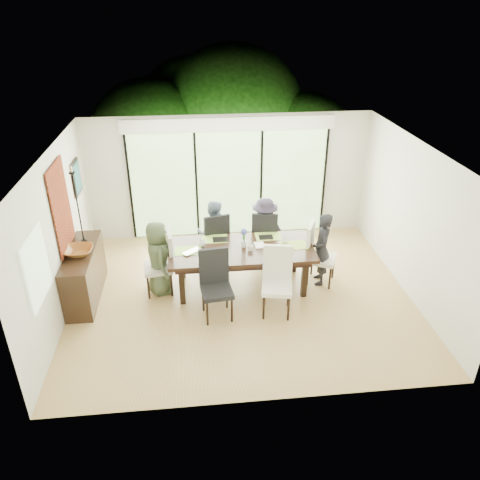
{
  "coord_description": "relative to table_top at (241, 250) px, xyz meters",
  "views": [
    {
      "loc": [
        -0.78,
        -6.99,
        4.82
      ],
      "look_at": [
        0.0,
        0.25,
        1.0
      ],
      "focal_mm": 35.0,
      "sensor_mm": 36.0,
      "label": 1
    }
  ],
  "objects": [
    {
      "name": "chair_left_end",
      "position": [
        -1.5,
        0.0,
        -0.18
      ],
      "size": [
        0.55,
        0.55,
        1.19
      ],
      "primitive_type": null,
      "rotation": [
        0.0,
        0.0,
        -1.45
      ],
      "color": "beige",
      "rests_on": "floor"
    },
    {
      "name": "wall_right",
      "position": [
        2.98,
        -0.3,
        0.57
      ],
      "size": [
        0.02,
        5.0,
        2.7
      ],
      "primitive_type": "cube",
      "color": "silver",
      "rests_on": "floor"
    },
    {
      "name": "art_canvas",
      "position": [
        -2.98,
        1.4,
        0.97
      ],
      "size": [
        0.01,
        0.45,
        0.55
      ],
      "primitive_type": "cube",
      "color": "#1A4C54",
      "rests_on": "wall_left"
    },
    {
      "name": "tablet_far_l",
      "position": [
        -0.35,
        0.35,
        0.05
      ],
      "size": [
        0.28,
        0.19,
        0.01
      ],
      "primitive_type": "cube",
      "color": "black",
      "rests_on": "table_top"
    },
    {
      "name": "person_right_end",
      "position": [
        1.48,
        0.0,
        -0.08
      ],
      "size": [
        0.47,
        0.69,
        1.39
      ],
      "primitive_type": "imported",
      "rotation": [
        0.0,
        0.0,
        -1.67
      ],
      "color": "black",
      "rests_on": "floor"
    },
    {
      "name": "floor",
      "position": [
        -0.03,
        -0.3,
        -0.78
      ],
      "size": [
        6.0,
        5.0,
        0.01
      ],
      "primitive_type": "cube",
      "color": "olive",
      "rests_on": "ground"
    },
    {
      "name": "platter_base",
      "position": [
        -0.55,
        -0.3,
        0.05
      ],
      "size": [
        0.28,
        0.28,
        0.03
      ],
      "primitive_type": "cube",
      "color": "white",
      "rests_on": "table_top"
    },
    {
      "name": "table_apron",
      "position": [
        0.0,
        0.0,
        -0.1
      ],
      "size": [
        2.37,
        0.97,
        0.11
      ],
      "primitive_type": "cube",
      "color": "black",
      "rests_on": "floor"
    },
    {
      "name": "chair_far_right",
      "position": [
        0.55,
        0.85,
        -0.18
      ],
      "size": [
        0.56,
        0.56,
        1.19
      ],
      "primitive_type": null,
      "rotation": [
        0.0,
        0.0,
        2.99
      ],
      "color": "black",
      "rests_on": "floor"
    },
    {
      "name": "foliage_mid",
      "position": [
        0.37,
        5.5,
        1.02
      ],
      "size": [
        4.0,
        4.0,
        4.0
      ],
      "primitive_type": "sphere",
      "color": "#14380F",
      "rests_on": "ground"
    },
    {
      "name": "sideboard",
      "position": [
        -2.79,
        -0.02,
        -0.32
      ],
      "size": [
        0.46,
        1.63,
        0.92
      ],
      "primitive_type": "cube",
      "color": "black",
      "rests_on": "floor"
    },
    {
      "name": "placemat_paper",
      "position": [
        -0.55,
        -0.3,
        0.04
      ],
      "size": [
        0.47,
        0.35,
        0.01
      ],
      "primitive_type": "cube",
      "color": "white",
      "rests_on": "table_top"
    },
    {
      "name": "chair_right_end",
      "position": [
        1.5,
        0.0,
        -0.18
      ],
      "size": [
        0.66,
        0.66,
        1.19
      ],
      "primitive_type": null,
      "rotation": [
        0.0,
        0.0,
        1.14
      ],
      "color": "white",
      "rests_on": "floor"
    },
    {
      "name": "laptop",
      "position": [
        -0.85,
        -0.1,
        0.05
      ],
      "size": [
        0.42,
        0.4,
        0.03
      ],
      "primitive_type": "imported",
      "rotation": [
        0.0,
        0.0,
        0.67
      ],
      "color": "silver",
      "rests_on": "table_top"
    },
    {
      "name": "cup_a",
      "position": [
        -0.7,
        0.15,
        0.08
      ],
      "size": [
        0.19,
        0.19,
        0.1
      ],
      "primitive_type": "imported",
      "rotation": [
        0.0,
        0.0,
        0.74
      ],
      "color": "white",
      "rests_on": "table_top"
    },
    {
      "name": "person_left_end",
      "position": [
        -1.48,
        0.0,
        -0.08
      ],
      "size": [
        0.53,
        0.72,
        1.39
      ],
      "primitive_type": "imported",
      "rotation": [
        0.0,
        0.0,
        1.77
      ],
      "color": "#404E34",
      "rests_on": "floor"
    },
    {
      "name": "ceiling",
      "position": [
        -0.03,
        -0.3,
        1.93
      ],
      "size": [
        6.0,
        5.0,
        0.01
      ],
      "primitive_type": "cube",
      "color": "white",
      "rests_on": "wall_back"
    },
    {
      "name": "foliage_left",
      "position": [
        -1.83,
        4.9,
        0.66
      ],
      "size": [
        3.2,
        3.2,
        3.2
      ],
      "primitive_type": "sphere",
      "color": "#14380F",
      "rests_on": "ground"
    },
    {
      "name": "side_window",
      "position": [
        -3.0,
        -1.5,
        0.72
      ],
      "size": [
        0.02,
        0.9,
        1.0
      ],
      "primitive_type": "cube",
      "color": "#8CAD7F",
      "rests_on": "wall_left"
    },
    {
      "name": "foliage_far",
      "position": [
        -0.63,
        6.2,
        0.84
      ],
      "size": [
        3.6,
        3.6,
        3.6
      ],
      "primitive_type": "sphere",
      "color": "#14380F",
      "rests_on": "ground"
    },
    {
      "name": "bowl",
      "position": [
        -2.79,
        -0.12,
        0.2
      ],
      "size": [
        0.49,
        0.49,
        0.12
      ],
      "primitive_type": "imported",
      "color": "brown",
      "rests_on": "sideboard"
    },
    {
      "name": "placemat_left",
      "position": [
        -0.95,
        0.0,
        0.04
      ],
      "size": [
        0.47,
        0.35,
        0.01
      ],
      "primitive_type": "cube",
      "color": "#85C446",
      "rests_on": "table_top"
    },
    {
      "name": "mullion_a",
      "position": [
        -2.13,
        2.16,
        0.42
      ],
      "size": [
        0.05,
        0.04,
        2.3
      ],
      "primitive_type": "cube",
      "color": "black",
      "rests_on": "wall_back"
    },
    {
      "name": "mullion_d",
      "position": [
        2.07,
        2.16,
        0.42
      ],
      "size": [
        0.05,
        0.04,
        2.3
      ],
      "primitive_type": "cube",
      "color": "black",
      "rests_on": "wall_back"
    },
    {
      "name": "rail_top",
      "position": [
        -0.03,
        3.9,
        -0.23
      ],
      "size": [
        6.0,
        0.08,
        0.06
      ],
      "primitive_type": "cube",
      "color": "brown",
      "rests_on": "deck"
    },
    {
      "name": "wall_left",
      "position": [
        -3.04,
        -0.3,
        0.57
      ],
      "size": [
        0.02,
        5.0,
        2.7
      ],
      "primitive_type": "cube",
      "color": "silver",
      "rests_on": "floor"
    },
    {
      "name": "vase",
      "position": [
        0.05,
        0.05,
        0.1
      ],
      "size": [
        0.09,
        0.09,
        0.13
      ],
      "primitive_type": "cylinder",
      "color": "silver",
      "rests_on": "table_top"
    },
    {
      "name": "platter_snacks",
      "position": [
        -0.55,
        -0.3,
        0.07
      ],
      "size": [
        0.22,
        0.22,
        0.02
      ],
      "primitive_type": "cube",
      "color": "orange",
      "rests_on": "table_top"
    },
    {
      "name": "placemat_right",
      "position": [
        0.95,
        0.0,
        0.04
      ],
      "size": [
        0.47,
        0.35,
        0.01
      ],
      "primitive_type": "cube",
      "color": "#87A53A",
      "rests_on": "table_top"
    },
    {
      "name": "candlestick_pan",
      "position": [
        -2.79,
        0.33,
        1.44
      ],
      "size": [
        0.1,
        0.1,
        0.03
      ],
      "primitive_type": "cylinder",
      "color": "black",
      "rests_on": "sideboard"
    },
    {
      "name": "candlestick_base",
      "position": [
        -2.79,
        0.33,
        0.16
      ],
      "size": [
        0.1,
        0.1,
        0.04
      ],
      "primitive_type": "cylinder",
      "color": "black",
      "rests_on": "sideboard"
    },
    {
      "name": "hyacinth_blooms",
      "position": [
        0.05,
        0.05,
        0.33
      ],
      "size": [
        0.12,
        0.12,
        0.12
      ],
      "primitive_type": "sphere",
      "color": "#4555AD",
      "rests_on": "table_top"
    },
    {
      "name": "placemat_far_l",
      "position": [
        -0.45,
        0.4,
        0.04
      ],
      "size": [
        0.47,
        0.35,
        0.01
      ],
      "primitive_type": "cube",
      "color": "#91C345",
      "rests_on": "table_top"
    },
    {
      "name": "tablet_far_r",
      "position": [
        0.5,
        0.35,
        0.04
      ],
      "size": [
        0.26,
        0.18,
        0.01
      ],
      "primitive_type": "cube",
      "color": "black",
      "rests_on": "table_top"
    },
    {
      "name": "person_far_right",
      "position": [
        0.55,
        0.83,
        -0.08
      ],
      "size": [
        0.73,
        0.55,
        1.39
      ],
      "primitive_type": "imported",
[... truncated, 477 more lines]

